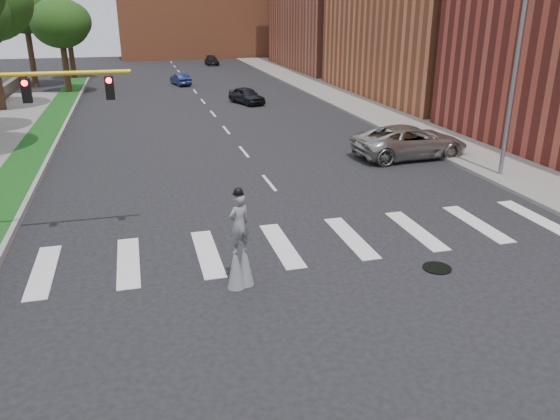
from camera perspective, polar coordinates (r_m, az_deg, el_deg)
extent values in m
plane|color=black|center=(18.43, 4.84, -4.50)|extent=(160.00, 160.00, 0.00)
cube|color=#134416|center=(36.93, -23.65, 6.88)|extent=(2.00, 60.00, 0.25)
cube|color=gray|center=(36.78, -22.04, 7.08)|extent=(0.20, 60.00, 0.28)
cube|color=slate|center=(45.25, 9.31, 10.52)|extent=(5.00, 90.00, 0.18)
cylinder|color=black|center=(18.01, 16.08, -5.85)|extent=(0.90, 0.90, 0.04)
cylinder|color=slate|center=(27.60, 23.21, 12.13)|extent=(0.20, 0.20, 9.00)
cylinder|color=gold|center=(18.96, -23.40, 12.93)|extent=(5.20, 0.14, 0.14)
cube|color=black|center=(19.11, -24.99, 11.22)|extent=(0.28, 0.18, 0.75)
cylinder|color=#FF0C0C|center=(18.98, -25.15, 11.92)|extent=(0.18, 0.06, 0.18)
cube|color=black|center=(18.85, -17.37, 12.08)|extent=(0.28, 0.18, 0.75)
cylinder|color=#FF0C0C|center=(18.72, -17.46, 12.80)|extent=(0.18, 0.06, 0.18)
cylinder|color=#342214|center=(16.20, -3.68, -6.03)|extent=(0.07, 0.07, 1.09)
cylinder|color=#342214|center=(16.05, -4.64, -6.34)|extent=(0.07, 0.07, 1.09)
cone|color=slate|center=(16.14, -3.70, -5.60)|extent=(0.52, 0.52, 1.36)
cone|color=slate|center=(15.99, -4.65, -5.90)|extent=(0.52, 0.52, 1.36)
imported|color=slate|center=(15.53, -4.30, -1.44)|extent=(0.77, 0.64, 1.79)
sphere|color=black|center=(15.20, -4.39, 1.90)|extent=(0.26, 0.26, 0.26)
cylinder|color=black|center=(15.22, -4.39, 1.72)|extent=(0.34, 0.34, 0.02)
cube|color=yellow|center=(15.47, -4.63, 0.40)|extent=(0.22, 0.05, 0.10)
imported|color=#A5A39C|center=(30.66, 13.44, 6.98)|extent=(6.42, 3.24, 1.74)
imported|color=black|center=(46.99, -3.51, 11.85)|extent=(2.87, 4.32, 1.37)
imported|color=navy|center=(59.15, -10.34, 13.28)|extent=(2.01, 3.80, 1.19)
imported|color=black|center=(79.30, -7.15, 15.23)|extent=(1.73, 4.14, 1.19)
cylinder|color=#342214|center=(61.51, -24.54, 14.46)|extent=(0.56, 0.56, 6.23)
ellipsoid|color=#163610|center=(61.33, -25.21, 18.72)|extent=(6.05, 6.05, 5.15)
cylinder|color=#342214|center=(55.50, -21.47, 13.77)|extent=(0.56, 0.56, 5.03)
ellipsoid|color=#163610|center=(55.26, -22.01, 17.66)|extent=(5.15, 5.15, 4.38)
cylinder|color=#342214|center=(66.79, -20.93, 14.70)|extent=(0.56, 0.56, 4.89)
ellipsoid|color=#163610|center=(66.59, -21.35, 17.87)|extent=(5.11, 5.11, 4.35)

